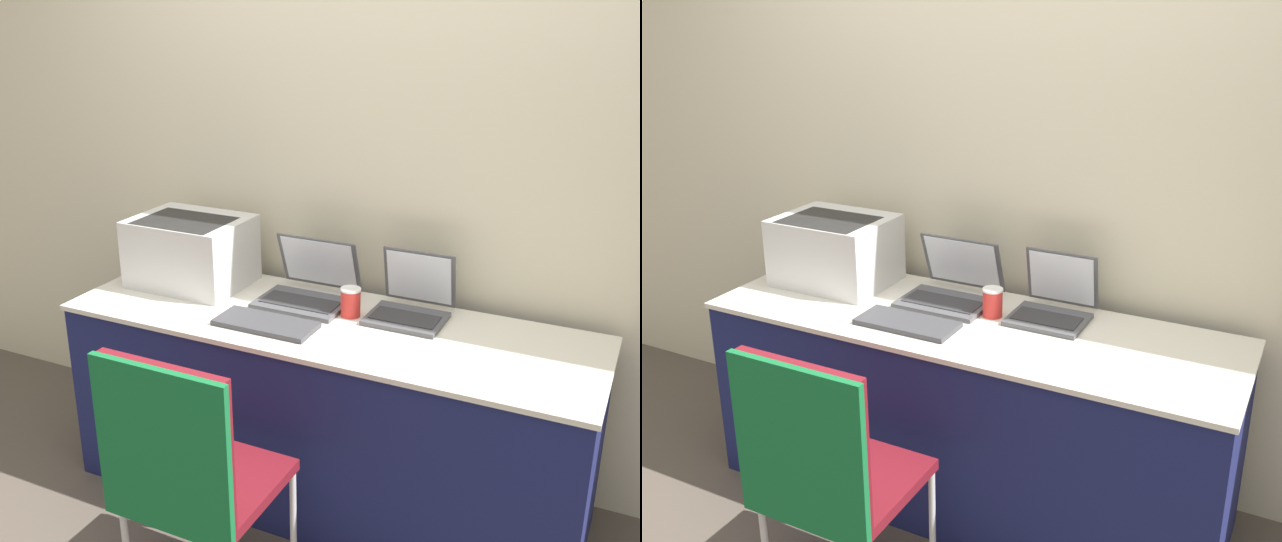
{
  "view_description": "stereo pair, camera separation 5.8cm",
  "coord_description": "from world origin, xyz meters",
  "views": [
    {
      "loc": [
        1.09,
        -2.01,
        1.92
      ],
      "look_at": [
        -0.05,
        0.35,
        0.96
      ],
      "focal_mm": 42.0,
      "sensor_mm": 36.0,
      "label": 1
    },
    {
      "loc": [
        1.14,
        -1.98,
        1.92
      ],
      "look_at": [
        -0.05,
        0.35,
        0.96
      ],
      "focal_mm": 42.0,
      "sensor_mm": 36.0,
      "label": 2
    }
  ],
  "objects": [
    {
      "name": "ground_plane",
      "position": [
        0.0,
        0.0,
        0.0
      ],
      "size": [
        14.0,
        14.0,
        0.0
      ],
      "primitive_type": "plane",
      "color": "brown"
    },
    {
      "name": "wall_back",
      "position": [
        0.0,
        0.73,
        1.3
      ],
      "size": [
        8.0,
        0.05,
        2.6
      ],
      "color": "beige",
      "rests_on": "ground_plane"
    },
    {
      "name": "table",
      "position": [
        0.0,
        0.32,
        0.39
      ],
      "size": [
        2.02,
        0.65,
        0.78
      ],
      "color": "#191E51",
      "rests_on": "ground_plane"
    },
    {
      "name": "printer",
      "position": [
        -0.68,
        0.42,
        0.93
      ],
      "size": [
        0.46,
        0.36,
        0.28
      ],
      "color": "silver",
      "rests_on": "table"
    },
    {
      "name": "laptop_left",
      "position": [
        -0.15,
        0.46,
        0.83
      ],
      "size": [
        0.35,
        0.32,
        0.24
      ],
      "color": "#4C4C51",
      "rests_on": "table"
    },
    {
      "name": "laptop_right",
      "position": [
        0.27,
        0.49,
        0.83
      ],
      "size": [
        0.28,
        0.28,
        0.24
      ],
      "color": "#4C4C51",
      "rests_on": "table"
    },
    {
      "name": "external_keyboard",
      "position": [
        -0.18,
        0.17,
        0.79
      ],
      "size": [
        0.38,
        0.16,
        0.02
      ],
      "color": "#3D3D42",
      "rests_on": "table"
    },
    {
      "name": "coffee_cup",
      "position": [
        0.06,
        0.4,
        0.83
      ],
      "size": [
        0.08,
        0.08,
        0.11
      ],
      "color": "red",
      "rests_on": "table"
    },
    {
      "name": "chair",
      "position": [
        -0.13,
        -0.44,
        0.57
      ],
      "size": [
        0.47,
        0.45,
        0.95
      ],
      "color": "maroon",
      "rests_on": "ground_plane"
    }
  ]
}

